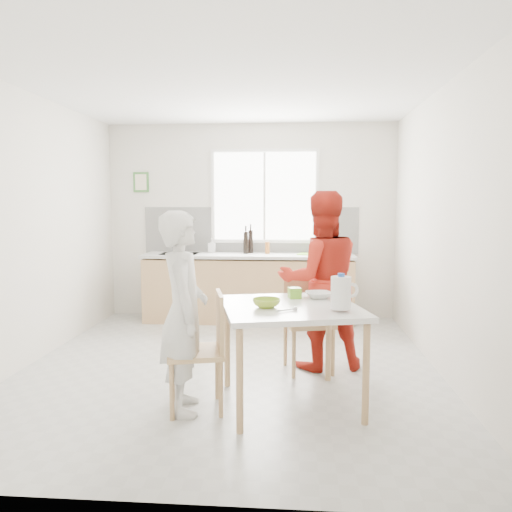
# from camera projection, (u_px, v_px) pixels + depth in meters

# --- Properties ---
(ground) EXTENTS (4.50, 4.50, 0.00)m
(ground) POSITION_uv_depth(u_px,v_px,m) (230.00, 367.00, 4.90)
(ground) COLOR #B7B7B2
(ground) RESTS_ON ground
(room_shell) EXTENTS (4.50, 4.50, 4.50)m
(room_shell) POSITION_uv_depth(u_px,v_px,m) (229.00, 199.00, 4.73)
(room_shell) COLOR silver
(room_shell) RESTS_ON ground
(window) EXTENTS (1.50, 0.06, 1.30)m
(window) POSITION_uv_depth(u_px,v_px,m) (265.00, 196.00, 6.91)
(window) COLOR white
(window) RESTS_ON room_shell
(backsplash) EXTENTS (3.00, 0.02, 0.65)m
(backsplash) POSITION_uv_depth(u_px,v_px,m) (250.00, 230.00, 6.99)
(backsplash) COLOR white
(backsplash) RESTS_ON room_shell
(picture_frame) EXTENTS (0.22, 0.03, 0.28)m
(picture_frame) POSITION_uv_depth(u_px,v_px,m) (141.00, 182.00, 7.04)
(picture_frame) COLOR #43813A
(picture_frame) RESTS_ON room_shell
(kitchen_counter) EXTENTS (2.84, 0.64, 1.37)m
(kitchen_counter) POSITION_uv_depth(u_px,v_px,m) (248.00, 291.00, 6.79)
(kitchen_counter) COLOR tan
(kitchen_counter) RESTS_ON ground
(dining_table) EXTENTS (1.25, 1.25, 0.80)m
(dining_table) POSITION_uv_depth(u_px,v_px,m) (290.00, 315.00, 3.94)
(dining_table) COLOR silver
(dining_table) RESTS_ON ground
(chair_left) EXTENTS (0.51, 0.51, 0.92)m
(chair_left) POSITION_uv_depth(u_px,v_px,m) (204.00, 346.00, 3.86)
(chair_left) COLOR tan
(chair_left) RESTS_ON ground
(chair_far) EXTENTS (0.52, 0.52, 0.94)m
(chair_far) POSITION_uv_depth(u_px,v_px,m) (307.00, 316.00, 4.82)
(chair_far) COLOR tan
(chair_far) RESTS_ON ground
(person_white) EXTENTS (0.49, 0.64, 1.55)m
(person_white) POSITION_uv_depth(u_px,v_px,m) (184.00, 312.00, 3.81)
(person_white) COLOR silver
(person_white) RESTS_ON ground
(person_red) EXTENTS (0.96, 0.83, 1.72)m
(person_red) POSITION_uv_depth(u_px,v_px,m) (321.00, 280.00, 4.82)
(person_red) COLOR red
(person_red) RESTS_ON ground
(bowl_green) EXTENTS (0.26, 0.26, 0.07)m
(bowl_green) POSITION_uv_depth(u_px,v_px,m) (266.00, 303.00, 3.85)
(bowl_green) COLOR #93B92A
(bowl_green) RESTS_ON dining_table
(bowl_white) EXTENTS (0.26, 0.26, 0.05)m
(bowl_white) POSITION_uv_depth(u_px,v_px,m) (318.00, 295.00, 4.22)
(bowl_white) COLOR white
(bowl_white) RESTS_ON dining_table
(milk_jug) EXTENTS (0.21, 0.15, 0.27)m
(milk_jug) POSITION_uv_depth(u_px,v_px,m) (341.00, 292.00, 3.69)
(milk_jug) COLOR white
(milk_jug) RESTS_ON dining_table
(green_box) EXTENTS (0.12, 0.12, 0.09)m
(green_box) POSITION_uv_depth(u_px,v_px,m) (295.00, 293.00, 4.22)
(green_box) COLOR #6FB429
(green_box) RESTS_ON dining_table
(spoon) EXTENTS (0.14, 0.10, 0.01)m
(spoon) POSITION_uv_depth(u_px,v_px,m) (286.00, 310.00, 3.70)
(spoon) COLOR #A5A5AA
(spoon) RESTS_ON dining_table
(cutting_board) EXTENTS (0.41, 0.34, 0.01)m
(cutting_board) POSITION_uv_depth(u_px,v_px,m) (312.00, 254.00, 6.67)
(cutting_board) COLOR #7CD330
(cutting_board) RESTS_ON kitchen_counter
(wine_bottle_a) EXTENTS (0.07, 0.07, 0.32)m
(wine_bottle_a) POSITION_uv_depth(u_px,v_px,m) (251.00, 241.00, 6.86)
(wine_bottle_a) COLOR black
(wine_bottle_a) RESTS_ON kitchen_counter
(wine_bottle_b) EXTENTS (0.07, 0.07, 0.30)m
(wine_bottle_b) POSITION_uv_depth(u_px,v_px,m) (246.00, 243.00, 6.78)
(wine_bottle_b) COLOR black
(wine_bottle_b) RESTS_ON kitchen_counter
(jar_amber) EXTENTS (0.06, 0.06, 0.16)m
(jar_amber) POSITION_uv_depth(u_px,v_px,m) (267.00, 248.00, 6.78)
(jar_amber) COLOR #995621
(jar_amber) RESTS_ON kitchen_counter
(soap_bottle) EXTENTS (0.10, 0.10, 0.20)m
(soap_bottle) POSITION_uv_depth(u_px,v_px,m) (212.00, 245.00, 6.94)
(soap_bottle) COLOR #999999
(soap_bottle) RESTS_ON kitchen_counter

